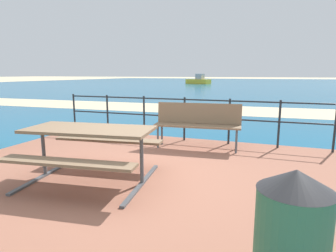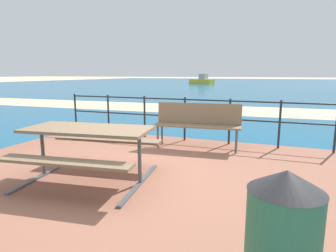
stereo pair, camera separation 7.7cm
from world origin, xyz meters
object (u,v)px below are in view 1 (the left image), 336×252
object	(u,v)px
picnic_table	(90,140)
park_bench	(198,121)
trash_bin	(290,248)
boat_near	(198,81)

from	to	relation	value
picnic_table	park_bench	distance (m)	2.44
park_bench	trash_bin	size ratio (longest dim) A/B	1.80
park_bench	trash_bin	xyz separation A→B (m)	(1.51, -3.81, -0.07)
picnic_table	boat_near	distance (m)	39.68
trash_bin	park_bench	bearing A→B (deg)	111.61
boat_near	trash_bin	bearing A→B (deg)	122.89
park_bench	boat_near	xyz separation A→B (m)	(-9.14, 36.58, -0.13)
picnic_table	trash_bin	xyz separation A→B (m)	(2.47, -1.57, -0.09)
picnic_table	boat_near	bearing A→B (deg)	94.60
picnic_table	boat_near	world-z (taller)	boat_near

